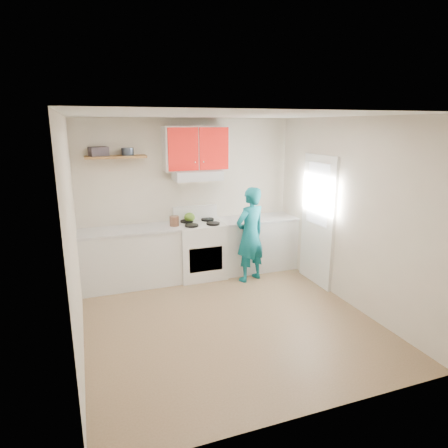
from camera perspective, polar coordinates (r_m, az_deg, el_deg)
name	(u,v)px	position (r m, az deg, el deg)	size (l,w,h in m)	color
floor	(228,319)	(5.33, 0.52, -13.62)	(3.80, 3.80, 0.00)	brown
ceiling	(228,115)	(4.71, 0.59, 15.58)	(3.60, 3.80, 0.04)	white
back_wall	(188,197)	(6.63, -5.22, 3.87)	(3.60, 0.04, 2.60)	beige
front_wall	(311,279)	(3.23, 12.55, -7.80)	(3.60, 0.04, 2.60)	beige
left_wall	(73,238)	(4.57, -21.11, -1.86)	(0.04, 3.80, 2.60)	beige
right_wall	(349,213)	(5.72, 17.69, 1.57)	(0.04, 3.80, 2.60)	beige
door	(318,221)	(6.32, 13.50, 0.47)	(0.05, 0.85, 2.05)	white
door_glass	(318,194)	(6.22, 13.52, 4.25)	(0.01, 0.55, 0.95)	white
counter_left	(131,258)	(6.38, -13.44, -4.81)	(1.52, 0.60, 0.90)	silver
counter_right	(256,244)	(6.93, 4.74, -2.89)	(1.32, 0.60, 0.90)	silver
stove	(200,250)	(6.56, -3.48, -3.79)	(0.76, 0.65, 0.92)	white
range_hood	(197,175)	(6.38, -3.92, 7.08)	(0.76, 0.44, 0.15)	silver
upper_cabinets	(196,148)	(6.40, -4.13, 10.92)	(1.02, 0.33, 0.70)	red
shelf	(116,157)	(6.20, -15.48, 9.40)	(0.90, 0.30, 0.04)	brown
books	(99,151)	(6.17, -17.79, 10.02)	(0.26, 0.19, 0.14)	#3E373E
tin	(128,152)	(6.21, -13.85, 10.20)	(0.18, 0.18, 0.11)	#333D4C
kettle	(190,217)	(6.52, -5.03, 0.99)	(0.18, 0.18, 0.16)	#496F1F
crock	(174,222)	(6.28, -7.24, 0.33)	(0.15, 0.15, 0.18)	#513323
cutting_board	(239,220)	(6.69, 2.24, 0.60)	(0.27, 0.20, 0.02)	olive
silicone_mat	(282,218)	(6.95, 8.43, 0.91)	(0.28, 0.23, 0.01)	red
person	(250,235)	(6.31, 3.84, -1.56)	(0.56, 0.37, 1.55)	#0C636E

